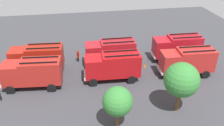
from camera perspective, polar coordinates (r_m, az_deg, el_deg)
ground_plane at (r=33.10m, az=-0.00°, el=-2.12°), size 56.87×56.87×0.00m
fire_truck_0 at (r=36.73m, az=15.40°, el=3.90°), size 7.27×2.93×3.88m
fire_truck_1 at (r=33.88m, az=-0.36°, el=2.82°), size 7.24×2.86×3.88m
fire_truck_2 at (r=33.83m, az=-17.49°, el=1.33°), size 7.36×3.17×3.88m
fire_truck_3 at (r=33.00m, az=17.67°, el=0.57°), size 7.30×3.02×3.88m
fire_truck_4 at (r=30.33m, az=0.22°, el=-0.55°), size 7.29×2.97×3.88m
fire_truck_5 at (r=30.45m, az=-18.53°, el=-2.10°), size 7.37×3.23×3.88m
firefighter_0 at (r=35.66m, az=-8.17°, el=1.83°), size 0.37×0.48×1.76m
firefighter_1 at (r=36.57m, az=19.55°, el=1.01°), size 0.48×0.42×1.71m
tree_0 at (r=25.32m, az=16.36°, el=-3.97°), size 3.68×3.68×5.71m
tree_1 at (r=22.72m, az=1.35°, el=-9.26°), size 2.94×2.94×4.55m
traffic_cone_0 at (r=34.47m, az=7.87°, el=-0.52°), size 0.39×0.39×0.56m
traffic_cone_1 at (r=36.89m, az=-8.13°, el=1.65°), size 0.47×0.47×0.66m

